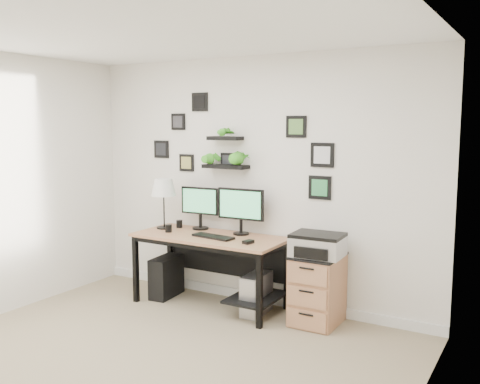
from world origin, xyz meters
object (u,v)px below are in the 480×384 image
Objects in this scene: monitor_left at (200,205)px; pc_tower_black at (166,277)px; desk at (214,247)px; file_cabinet at (317,289)px; table_lamp at (164,189)px; mug at (169,228)px; pc_tower_grey at (256,294)px; monitor_right at (241,207)px; printer at (318,245)px.

monitor_left reaches higher than pc_tower_black.
desk is 2.39× the size of file_cabinet.
table_lamp is 6.76× the size of mug.
file_cabinet reaches higher than pc_tower_grey.
file_cabinet is at bearing -5.31° from monitor_left.
monitor_left is 0.84× the size of table_lamp.
mug reaches higher than desk.
pc_tower_black is (-0.84, -0.19, -0.82)m from monitor_right.
mug is (-0.51, -0.11, 0.16)m from desk.
file_cabinet reaches higher than pc_tower_black.
desk is 19.55× the size of mug.
table_lamp is 0.83× the size of file_cabinet.
mug is at bearing -123.76° from monitor_left.
pc_tower_grey is 0.87× the size of printer.
pc_tower_black is 1.76m from file_cabinet.
table_lamp reaches higher than monitor_right.
printer is at bearing -6.98° from monitor_left.
pc_tower_grey is at bearing -32.98° from monitor_right.
monitor_left is at bearing 23.49° from table_lamp.
desk reaches higher than file_cabinet.
monitor_right is 1.15m from file_cabinet.
pc_tower_grey is 0.63× the size of file_cabinet.
file_cabinet is (1.75, 0.08, 0.11)m from pc_tower_black.
monitor_right is at bearing 147.02° from pc_tower_grey.
desk is 0.50m from monitor_right.
monitor_right is at bearing -2.34° from monitor_left.
desk is 0.66m from pc_tower_grey.
pc_tower_grey is at bearing -14.33° from monitor_left.
table_lamp is at bearing -171.16° from monitor_right.
mug is 0.17× the size of printer.
pc_tower_grey is at bearing -173.11° from file_cabinet.
monitor_left is 1.10× the size of pc_tower_grey.
mug is at bearing -167.69° from desk.
table_lamp reaches higher than monitor_left.
monitor_right is at bearing 8.84° from table_lamp.
mug is at bearing -44.38° from pc_tower_black.
table_lamp is at bearing 131.97° from pc_tower_black.
monitor_left is 0.53m from monitor_right.
monitor_right is (0.53, -0.02, 0.02)m from monitor_left.
file_cabinet is at bearing -3.04° from pc_tower_black.
pc_tower_black is (0.06, -0.05, -0.97)m from table_lamp.
monitor_right is 1.24× the size of pc_tower_grey.
mug is (0.17, -0.14, -0.40)m from table_lamp.
monitor_right is at bearing 37.71° from desk.
printer reaches higher than mug.
monitor_right reaches higher than pc_tower_grey.
mug is 0.18× the size of pc_tower_black.
mug is 0.59m from pc_tower_black.
file_cabinet is at bearing 2.95° from desk.
mug is (-0.20, -0.30, -0.23)m from monitor_left.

